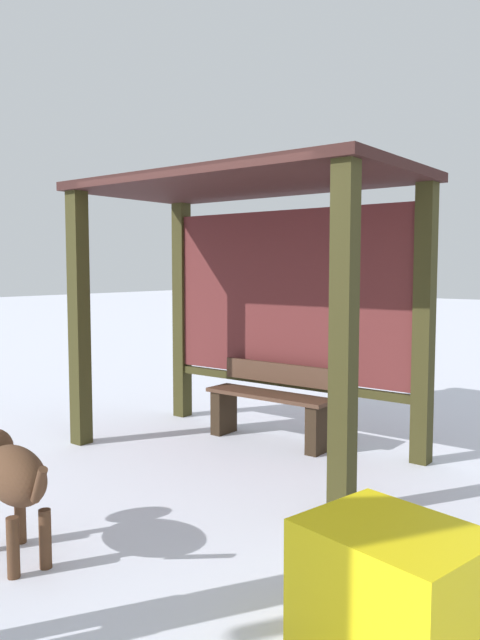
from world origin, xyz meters
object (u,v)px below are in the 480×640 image
object	(u,v)px
bench_left_inside	(270,404)
dog	(11,474)
bus_shelter	(259,257)
grit_bin	(392,606)

from	to	relation	value
bench_left_inside	dog	size ratio (longest dim) A/B	1.35
dog	bus_shelter	bearing A→B (deg)	93.91
bench_left_inside	grit_bin	xyz separation A→B (m)	(2.47, -2.64, -0.04)
bench_left_inside	grit_bin	world-z (taller)	bench_left_inside
bus_shelter	dog	xyz separation A→B (m)	(0.19, -2.75, -1.33)
grit_bin	bus_shelter	bearing A→B (deg)	135.14
bench_left_inside	grit_bin	distance (m)	3.62
bus_shelter	bench_left_inside	size ratio (longest dim) A/B	2.34
bus_shelter	grit_bin	distance (m)	3.78
bench_left_inside	dog	distance (m)	2.95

